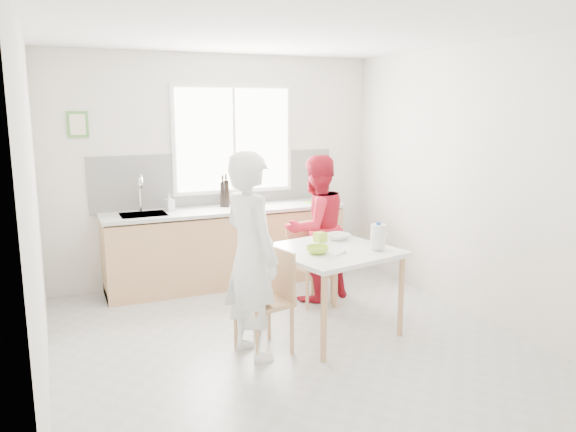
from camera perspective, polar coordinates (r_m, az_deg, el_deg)
name	(u,v)px	position (r m, az deg, el deg)	size (l,w,h in m)	color
ground	(293,346)	(5.11, 0.54, -13.03)	(4.50, 4.50, 0.00)	#B7B7B2
room_shell	(294,161)	(4.69, 0.58, 5.64)	(4.50, 4.50, 4.50)	silver
window	(234,139)	(6.84, -5.55, 7.74)	(1.50, 0.06, 1.30)	white
backsplash	(218,179)	(6.83, -7.11, 3.71)	(3.00, 0.02, 0.65)	white
picture_frame	(78,124)	(6.51, -20.59, 8.71)	(0.22, 0.03, 0.28)	#4E8C3F
kitchen_counter	(226,250)	(6.71, -6.28, -3.43)	(2.84, 0.64, 1.37)	tan
dining_table	(331,258)	(5.20, 4.37, -4.23)	(1.24, 1.24, 0.80)	white
chair_left	(270,296)	(4.87, -1.87, -8.11)	(0.49, 0.49, 0.89)	tan
chair_far	(306,259)	(6.09, 1.88, -4.35)	(0.47, 0.47, 0.86)	tan
person_white	(251,256)	(4.66, -3.79, -4.09)	(0.64, 0.42, 1.74)	white
person_red	(316,228)	(6.08, 2.84, -1.27)	(0.77, 0.60, 1.58)	red
bowl_green	(317,250)	(5.01, 3.02, -3.45)	(0.21, 0.21, 0.06)	#A3D431
bowl_white	(338,237)	(5.54, 5.08, -2.09)	(0.23, 0.23, 0.06)	white
milk_jug	(378,236)	(5.16, 9.17, -2.02)	(0.19, 0.14, 0.24)	white
green_box	(320,237)	(5.44, 3.29, -2.15)	(0.10, 0.10, 0.09)	#95BE2B
spoon	(340,254)	(4.96, 5.33, -3.88)	(0.01, 0.01, 0.16)	#A5A5AA
cutting_board	(320,202)	(6.98, 3.32, 1.45)	(0.35, 0.25, 0.01)	#78B72A
wine_bottle_a	(226,194)	(6.66, -6.29, 2.28)	(0.07, 0.07, 0.32)	black
wine_bottle_b	(223,194)	(6.68, -6.63, 2.21)	(0.07, 0.07, 0.30)	black
jar_amber	(236,199)	(6.75, -5.31, 1.73)	(0.06, 0.06, 0.16)	brown
soap_bottle	(169,202)	(6.52, -11.96, 1.38)	(0.09, 0.09, 0.20)	#999999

